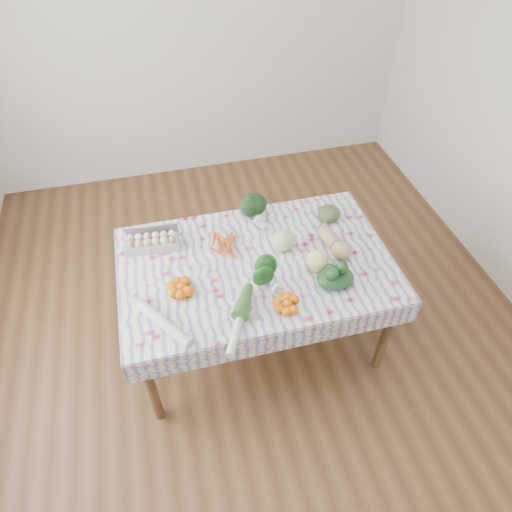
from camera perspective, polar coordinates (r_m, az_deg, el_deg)
ground at (r=3.37m, az=-0.00°, el=-9.90°), size 4.50×4.50×0.00m
wall_back at (r=4.37m, az=-8.17°, el=26.51°), size 4.00×0.04×2.80m
dining_table at (r=2.84m, az=-0.00°, el=-2.02°), size 1.60×1.00×0.75m
tablecloth at (r=2.79m, az=-0.00°, el=-0.93°), size 1.66×1.06×0.01m
egg_carton at (r=2.92m, az=-12.84°, el=1.60°), size 0.34×0.16×0.09m
carrot_bunch at (r=2.86m, az=-4.14°, el=1.07°), size 0.20×0.18×0.04m
kale_bunch at (r=3.03m, az=-0.03°, el=5.69°), size 0.21×0.19×0.16m
kabocha_squash at (r=3.09m, az=9.12°, el=5.29°), size 0.20×0.20×0.10m
cabbage at (r=2.83m, az=3.35°, el=1.95°), size 0.16×0.16×0.14m
butternut_squash at (r=2.87m, az=9.86°, el=1.72°), size 0.17×0.28×0.12m
orange_cluster at (r=2.64m, az=-9.35°, el=-3.91°), size 0.22×0.22×0.07m
broccoli at (r=2.60m, az=1.82°, el=-3.13°), size 0.22×0.22×0.12m
mandarin_cluster at (r=2.54m, az=3.90°, el=-5.92°), size 0.24×0.24×0.06m
grapefruit at (r=2.72m, az=7.71°, el=-0.63°), size 0.15×0.15×0.13m
spinach_bag at (r=2.67m, az=9.88°, el=-2.68°), size 0.26×0.22×0.10m
daikon at (r=2.50m, az=-11.43°, el=-8.24°), size 0.29×0.39×0.06m
leek at (r=2.47m, az=-2.08°, el=-8.12°), size 0.24×0.42×0.05m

